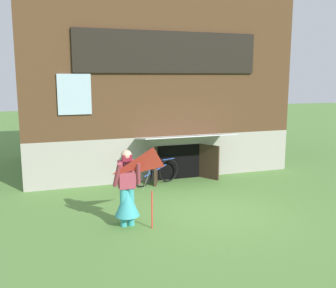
% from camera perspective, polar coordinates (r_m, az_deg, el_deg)
% --- Properties ---
extents(ground_plane, '(60.00, 60.00, 0.00)m').
position_cam_1_polar(ground_plane, '(9.32, 6.23, -9.68)').
color(ground_plane, '#56843D').
extents(log_house, '(8.35, 6.29, 5.63)m').
position_cam_1_polar(log_house, '(14.04, -3.40, 8.65)').
color(log_house, '#9E998E').
rests_on(log_house, ground_plane).
extents(person, '(0.61, 0.52, 1.63)m').
position_cam_1_polar(person, '(8.22, -6.00, -7.34)').
color(person, teal).
rests_on(person, ground_plane).
extents(kite, '(1.02, 0.95, 1.66)m').
position_cam_1_polar(kite, '(7.67, -2.14, -3.50)').
color(kite, red).
rests_on(kite, ground_plane).
extents(bicycle_blue, '(1.57, 0.56, 0.75)m').
position_cam_1_polar(bicycle_blue, '(11.35, -1.85, -4.15)').
color(bicycle_blue, black).
rests_on(bicycle_blue, ground_plane).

